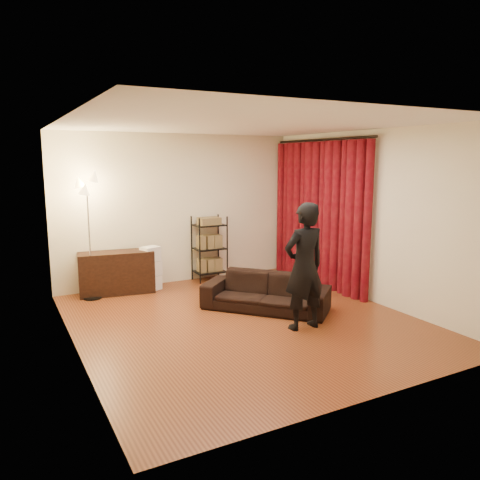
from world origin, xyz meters
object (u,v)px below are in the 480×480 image
storage_boxes (151,268)px  person (304,266)px  media_cabinet (117,273)px  floor_lamp (89,238)px  wire_shelf (209,249)px  sofa (266,292)px

storage_boxes → person: bearing=-65.9°
person → media_cabinet: person is taller
storage_boxes → floor_lamp: floor_lamp is taller
wire_shelf → media_cabinet: bearing=-179.4°
wire_shelf → floor_lamp: 2.22m
person → floor_lamp: size_ratio=0.85×
sofa → floor_lamp: size_ratio=0.94×
storage_boxes → media_cabinet: bearing=171.9°
sofa → floor_lamp: (-2.21, 1.81, 0.72)m
media_cabinet → person: bearing=-49.7°
media_cabinet → floor_lamp: bearing=-154.9°
media_cabinet → wire_shelf: 1.76m
person → wire_shelf: person is taller
sofa → person: 1.08m
sofa → media_cabinet: size_ratio=1.52×
person → media_cabinet: 3.42m
media_cabinet → wire_shelf: size_ratio=1.01×
storage_boxes → wire_shelf: size_ratio=0.63×
sofa → storage_boxes: 2.22m
person → floor_lamp: floor_lamp is taller
floor_lamp → person: bearing=-50.5°
floor_lamp → media_cabinet: bearing=17.2°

